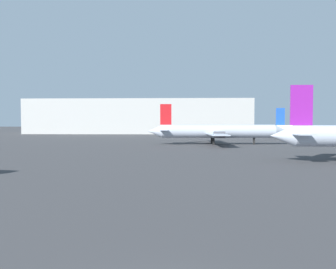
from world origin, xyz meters
The scene contains 3 objects.
airplane_distant centered at (8.60, 66.61, 3.01)m, with size 32.24×24.98×9.19m.
airplane_far_left centered at (37.64, 86.21, 2.94)m, with size 24.50×18.44×9.15m.
terminal_building centered at (-17.97, 135.51, 7.25)m, with size 94.45×25.13×14.51m, color #B7B7B2.
Camera 1 is at (0.57, -8.51, 5.34)m, focal length 35.10 mm.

